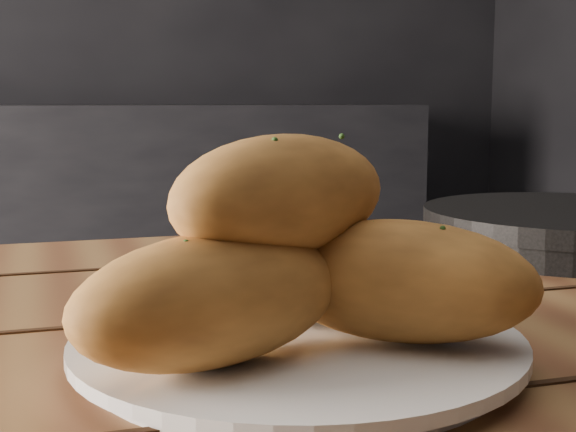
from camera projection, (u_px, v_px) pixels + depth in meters
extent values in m
cube|color=brown|center=(536.00, 355.00, 0.58)|extent=(1.42, 0.95, 0.04)
cylinder|color=white|center=(298.00, 354.00, 0.50)|extent=(0.25, 0.25, 0.01)
cylinder|color=white|center=(298.00, 341.00, 0.50)|extent=(0.28, 0.28, 0.01)
ellipsoid|color=#CC8638|center=(213.00, 299.00, 0.44)|extent=(0.19, 0.14, 0.07)
ellipsoid|color=#CC8638|center=(400.00, 281.00, 0.48)|extent=(0.18, 0.16, 0.07)
ellipsoid|color=#CC8638|center=(262.00, 259.00, 0.55)|extent=(0.10, 0.17, 0.07)
ellipsoid|color=#CC8638|center=(283.00, 196.00, 0.48)|extent=(0.18, 0.15, 0.07)
cylinder|color=black|center=(571.00, 236.00, 0.88)|extent=(0.31, 0.31, 0.03)
cylinder|color=black|center=(572.00, 218.00, 0.88)|extent=(0.32, 0.32, 0.02)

